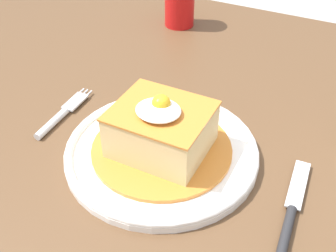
{
  "coord_description": "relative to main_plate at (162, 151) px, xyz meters",
  "views": [
    {
      "loc": [
        0.18,
        -0.45,
        1.16
      ],
      "look_at": [
        -0.02,
        -0.04,
        0.79
      ],
      "focal_mm": 43.74,
      "sensor_mm": 36.0,
      "label": 1
    }
  ],
  "objects": [
    {
      "name": "knife",
      "position": [
        0.19,
        -0.03,
        -0.0
      ],
      "size": [
        0.03,
        0.17,
        0.01
      ],
      "color": "#262628",
      "rests_on": "dining_table"
    },
    {
      "name": "fork",
      "position": [
        -0.19,
        0.0,
        -0.0
      ],
      "size": [
        0.02,
        0.14,
        0.01
      ],
      "color": "silver",
      "rests_on": "dining_table"
    },
    {
      "name": "sandwich_meal",
      "position": [
        0.0,
        -0.0,
        0.03
      ],
      "size": [
        0.2,
        0.2,
        0.09
      ],
      "color": "orange",
      "rests_on": "main_plate"
    },
    {
      "name": "main_plate",
      "position": [
        0.0,
        0.0,
        0.0
      ],
      "size": [
        0.28,
        0.28,
        0.02
      ],
      "color": "white",
      "rests_on": "dining_table"
    },
    {
      "name": "dining_table",
      "position": [
        0.02,
        0.06,
        -0.1
      ],
      "size": [
        1.48,
        1.03,
        0.75
      ],
      "color": "brown",
      "rests_on": "ground_plane"
    }
  ]
}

